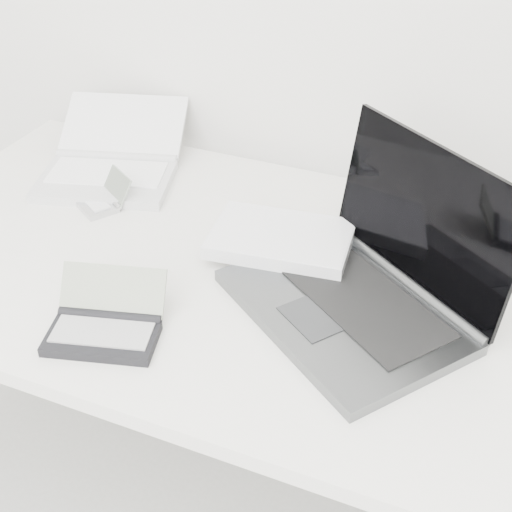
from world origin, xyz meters
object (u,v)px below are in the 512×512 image
at_px(desk, 279,295).
at_px(netbook_open_white, 111,164).
at_px(palmtop_charcoal, 105,325).
at_px(laptop_large, 343,271).

relative_size(desk, netbook_open_white, 3.77).
xyz_separation_m(desk, palmtop_charcoal, (-0.20, -0.26, 0.06)).
height_order(netbook_open_white, palmtop_charcoal, netbook_open_white).
height_order(desk, laptop_large, laptop_large).
height_order(laptop_large, palmtop_charcoal, laptop_large).
relative_size(desk, palmtop_charcoal, 7.57).
distance_m(netbook_open_white, palmtop_charcoal, 0.55).
bearing_deg(desk, laptop_large, -0.60).
xyz_separation_m(desk, netbook_open_white, (-0.49, 0.21, 0.07)).
bearing_deg(laptop_large, netbook_open_white, -163.56).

